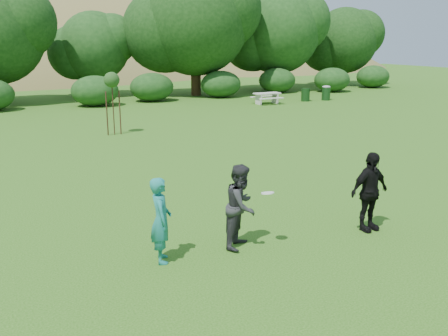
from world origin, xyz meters
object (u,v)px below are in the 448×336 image
object	(u,v)px
player_grey	(241,206)
trash_can_near	(305,95)
player_black	(369,192)
sapling	(112,82)
player_teal	(161,220)
trash_can_lidded	(326,93)
picnic_table	(267,96)

from	to	relation	value
player_grey	trash_can_near	distance (m)	26.03
player_black	sapling	world-z (taller)	sapling
player_teal	player_grey	bearing A→B (deg)	-77.86
trash_can_near	player_grey	bearing A→B (deg)	-128.41
trash_can_near	trash_can_lidded	size ratio (longest dim) A/B	0.86
picnic_table	trash_can_near	bearing A→B (deg)	2.83
player_black	trash_can_lidded	world-z (taller)	player_black
player_grey	picnic_table	xyz separation A→B (m)	(12.90, 20.23, -0.38)
player_black	trash_can_near	bearing A→B (deg)	52.95
sapling	picnic_table	bearing A→B (deg)	28.01
player_teal	picnic_table	world-z (taller)	player_teal
sapling	trash_can_lidded	size ratio (longest dim) A/B	2.71
player_black	player_grey	bearing A→B (deg)	166.10
player_black	sapling	xyz separation A→B (m)	(-2.21, 14.30, 1.50)
trash_can_near	sapling	xyz separation A→B (m)	(-15.34, -6.58, 1.97)
player_grey	trash_can_lidded	world-z (taller)	player_grey
player_teal	picnic_table	bearing A→B (deg)	-22.25
player_black	trash_can_near	distance (m)	24.66
trash_can_near	player_black	bearing A→B (deg)	-122.15
trash_can_near	sapling	distance (m)	16.80
sapling	picnic_table	size ratio (longest dim) A/B	1.58
player_teal	player_black	size ratio (longest dim) A/B	0.93
trash_can_near	trash_can_lidded	bearing A→B (deg)	-6.55
player_black	trash_can_lidded	size ratio (longest dim) A/B	1.75
player_black	sapling	size ratio (longest dim) A/B	0.65
picnic_table	trash_can_lidded	distance (m)	4.92
player_black	trash_can_near	xyz separation A→B (m)	(13.12, 20.88, -0.47)
player_teal	trash_can_near	bearing A→B (deg)	-27.65
player_grey	picnic_table	world-z (taller)	player_grey
player_grey	sapling	size ratio (longest dim) A/B	0.63
player_teal	sapling	bearing A→B (deg)	3.08
player_black	trash_can_near	size ratio (longest dim) A/B	2.04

